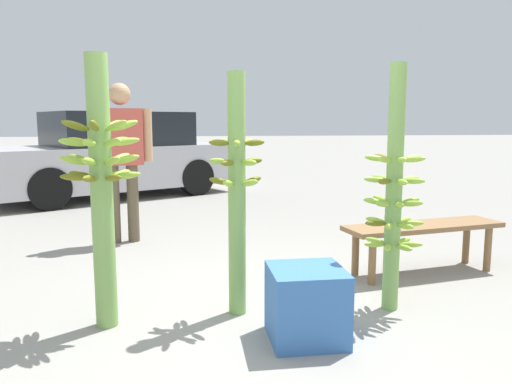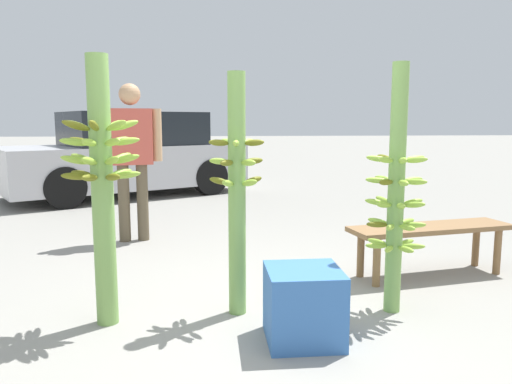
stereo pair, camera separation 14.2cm
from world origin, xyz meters
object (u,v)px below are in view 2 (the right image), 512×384
at_px(parked_car, 127,156).
at_px(produce_crate, 303,305).
at_px(banana_stalk_center, 237,191).
at_px(vendor_person, 131,148).
at_px(banana_stalk_right, 396,194).
at_px(market_bench, 431,233).
at_px(banana_stalk_left, 102,183).

distance_m(parked_car, produce_crate, 6.39).
relative_size(banana_stalk_center, vendor_person, 0.95).
bearing_deg(banana_stalk_right, parked_car, 114.90).
xyz_separation_m(banana_stalk_center, banana_stalk_right, (1.05, -0.07, -0.02)).
height_order(market_bench, parked_car, parked_car).
xyz_separation_m(banana_stalk_right, market_bench, (0.60, 0.73, -0.45)).
bearing_deg(banana_stalk_center, parked_car, 105.78).
relative_size(banana_stalk_center, produce_crate, 3.69).
height_order(banana_stalk_right, parked_car, banana_stalk_right).
relative_size(banana_stalk_left, parked_car, 0.39).
bearing_deg(parked_car, banana_stalk_left, 157.75).
xyz_separation_m(vendor_person, parked_car, (-0.59, 3.45, -0.31)).
xyz_separation_m(banana_stalk_center, parked_car, (-1.58, 5.61, -0.14)).
bearing_deg(parked_car, produce_crate, 168.06).
height_order(market_bench, produce_crate, produce_crate).
distance_m(market_bench, parked_car, 5.91).
distance_m(banana_stalk_right, produce_crate, 0.99).
bearing_deg(produce_crate, banana_stalk_right, 30.00).
relative_size(parked_car, produce_crate, 10.00).
distance_m(banana_stalk_center, parked_car, 5.83).
height_order(banana_stalk_left, vendor_person, banana_stalk_left).
bearing_deg(banana_stalk_left, vendor_person, 93.85).
relative_size(vendor_person, parked_car, 0.39).
bearing_deg(banana_stalk_right, banana_stalk_center, 176.35).
distance_m(banana_stalk_center, market_bench, 1.84).
bearing_deg(vendor_person, parked_car, 88.04).
bearing_deg(banana_stalk_center, market_bench, 22.08).
relative_size(banana_stalk_left, market_bench, 1.17).
xyz_separation_m(banana_stalk_right, vendor_person, (-2.04, 2.23, 0.19)).
bearing_deg(market_bench, parked_car, 112.32).
distance_m(banana_stalk_center, produce_crate, 0.85).
relative_size(banana_stalk_left, banana_stalk_right, 1.01).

